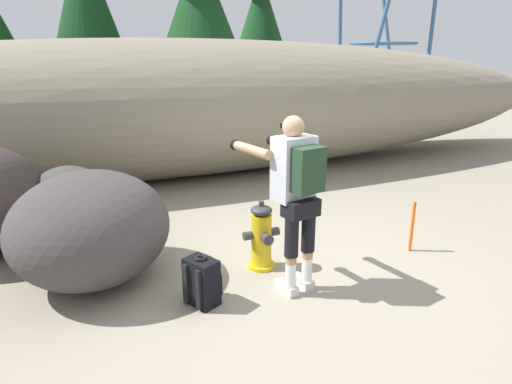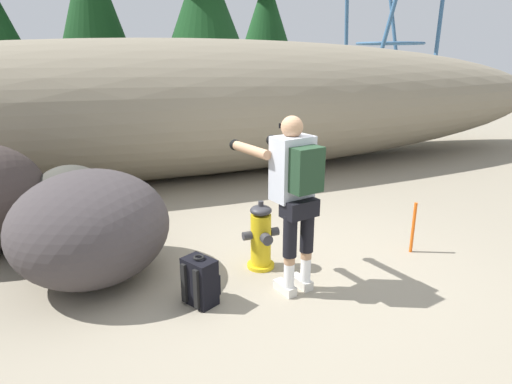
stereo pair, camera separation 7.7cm
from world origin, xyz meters
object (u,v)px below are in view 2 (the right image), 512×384
Objects in this scene: boulder_small at (74,204)px; survey_stake at (413,228)px; fire_hydrant at (261,238)px; spare_backpack at (200,281)px; utility_worker at (293,184)px; boulder_large at (91,227)px.

survey_stake is (3.58, -1.79, -0.17)m from boulder_small.
boulder_small is (-1.82, 1.50, 0.13)m from fire_hydrant.
survey_stake is at bearing -9.28° from fire_hydrant.
boulder_small reaches higher than survey_stake.
boulder_small reaches higher than fire_hydrant.
boulder_small is at bearing 90.84° from spare_backpack.
utility_worker is 1.48× the size of boulder_small.
fire_hydrant reaches higher than spare_backpack.
spare_backpack is at bearing -44.24° from boulder_large.
boulder_small is (-0.17, 1.09, -0.09)m from boulder_large.
utility_worker reaches higher than boulder_small.
utility_worker is at bearing -77.96° from fire_hydrant.
utility_worker is at bearing -46.05° from boulder_small.
survey_stake is at bearing -94.42° from utility_worker.
spare_backpack is 0.78× the size of survey_stake.
survey_stake is at bearing -11.45° from boulder_large.
boulder_large is 1.43× the size of boulder_small.
fire_hydrant is 0.46× the size of boulder_large.
spare_backpack is at bearing 74.46° from utility_worker.
utility_worker is 1.04× the size of boulder_large.
spare_backpack is 1.27m from boulder_large.
boulder_large is (-0.88, 0.85, 0.34)m from spare_backpack.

